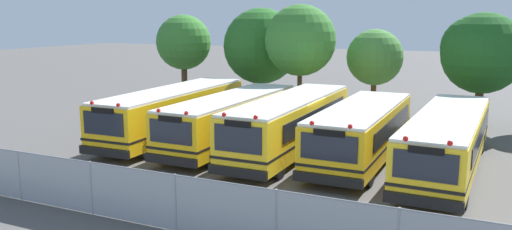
% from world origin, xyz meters
% --- Properties ---
extents(ground_plane, '(160.00, 160.00, 0.00)m').
position_xyz_m(ground_plane, '(0.00, 0.00, 0.00)').
color(ground_plane, '#514F4C').
extents(school_bus_0, '(2.84, 11.30, 2.67)m').
position_xyz_m(school_bus_0, '(-6.74, 0.17, 1.41)').
color(school_bus_0, yellow).
rests_on(school_bus_0, ground_plane).
extents(school_bus_1, '(2.58, 10.60, 2.57)m').
position_xyz_m(school_bus_1, '(-3.23, -0.07, 1.36)').
color(school_bus_1, yellow).
rests_on(school_bus_1, ground_plane).
extents(school_bus_2, '(2.45, 10.89, 2.72)m').
position_xyz_m(school_bus_2, '(-0.09, -0.24, 1.43)').
color(school_bus_2, yellow).
rests_on(school_bus_2, ground_plane).
extents(school_bus_3, '(2.62, 9.76, 2.57)m').
position_xyz_m(school_bus_3, '(3.22, -0.24, 1.36)').
color(school_bus_3, yellow).
rests_on(school_bus_3, ground_plane).
extents(school_bus_4, '(2.77, 11.59, 2.52)m').
position_xyz_m(school_bus_4, '(6.75, -0.25, 1.33)').
color(school_bus_4, yellow).
rests_on(school_bus_4, ground_plane).
extents(tree_0, '(3.79, 3.79, 6.40)m').
position_xyz_m(tree_0, '(-11.66, 8.66, 4.52)').
color(tree_0, '#4C3823').
rests_on(tree_0, ground_plane).
extents(tree_1, '(5.17, 5.17, 6.86)m').
position_xyz_m(tree_1, '(-6.52, 10.37, 4.38)').
color(tree_1, '#4C3823').
rests_on(tree_1, ground_plane).
extents(tree_2, '(4.34, 4.34, 7.00)m').
position_xyz_m(tree_2, '(-2.77, 7.87, 4.82)').
color(tree_2, '#4C3823').
rests_on(tree_2, ground_plane).
extents(tree_3, '(3.49, 3.49, 5.50)m').
position_xyz_m(tree_3, '(1.43, 10.40, 3.70)').
color(tree_3, '#4C3823').
rests_on(tree_3, ground_plane).
extents(tree_4, '(4.49, 4.48, 6.50)m').
position_xyz_m(tree_4, '(7.36, 9.19, 4.34)').
color(tree_4, '#4C3823').
rests_on(tree_4, ground_plane).
extents(chainlink_fence, '(19.11, 0.07, 1.76)m').
position_xyz_m(chainlink_fence, '(0.22, -10.13, 0.92)').
color(chainlink_fence, '#9EA0A3').
rests_on(chainlink_fence, ground_plane).
extents(traffic_cone, '(0.48, 0.48, 0.63)m').
position_xyz_m(traffic_cone, '(-5.33, -8.84, 0.31)').
color(traffic_cone, '#EA5914').
rests_on(traffic_cone, ground_plane).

